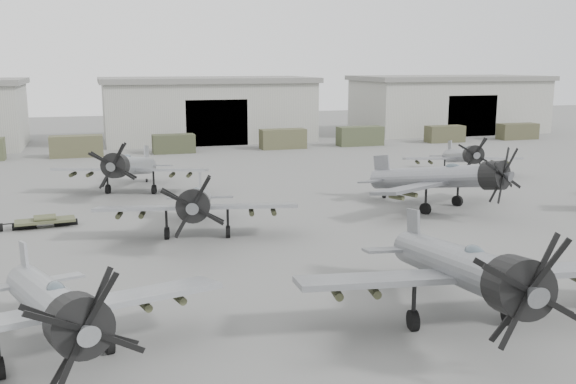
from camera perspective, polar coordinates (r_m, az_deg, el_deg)
name	(u,v)px	position (r m, az deg, el deg)	size (l,w,h in m)	color
ground	(425,279)	(33.27, 12.05, -7.56)	(220.00, 220.00, 0.00)	#60605E
hangar_center	(208,109)	(90.92, -7.16, 7.35)	(29.00, 14.80, 8.70)	#9F9F95
hangar_right	(448,104)	(104.38, 14.04, 7.62)	(29.00, 14.80, 8.70)	#9F9F95
support_truck_2	(76,146)	(77.99, -18.29, 3.89)	(5.90, 2.20, 2.47)	#47472E
support_truck_3	(174,144)	(78.53, -10.13, 4.25)	(5.00, 2.20, 2.24)	#353A26
support_truck_4	(283,139)	(81.29, -0.45, 4.75)	(5.74, 2.20, 2.47)	#47472E
support_truck_5	(360,136)	(84.88, 6.42, 4.97)	(6.01, 2.20, 2.49)	#3B422B
support_truck_6	(445,134)	(90.60, 13.77, 5.04)	(5.21, 2.20, 2.25)	#40402A
support_truck_7	(517,131)	(97.06, 19.73, 5.10)	(5.73, 2.20, 2.24)	#403F2A
aircraft_near_0	(54,306)	(24.32, -20.12, -9.51)	(12.59, 11.33, 5.01)	#969A9F
aircraft_near_1	(466,269)	(26.98, 15.53, -6.64)	(13.89, 12.50, 5.51)	gray
aircraft_mid_1	(197,203)	(39.60, -8.12, -0.96)	(12.54, 11.29, 4.98)	gray
aircraft_mid_2	(445,178)	(48.26, 13.76, 1.23)	(12.96, 11.75, 5.32)	gray
aircraft_far_0	(129,166)	(54.30, -13.92, 2.23)	(12.73, 11.47, 5.11)	gray
aircraft_far_1	(463,156)	(63.01, 15.29, 3.12)	(11.14, 10.03, 4.45)	gray
tug_trailer	(7,223)	(45.29, -23.74, -2.56)	(6.63, 1.86, 1.32)	#42452D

